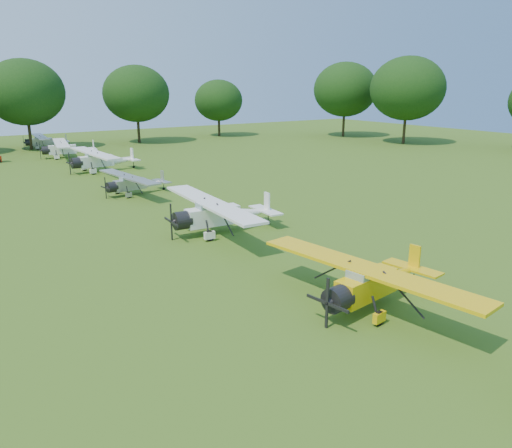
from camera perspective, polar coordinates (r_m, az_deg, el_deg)
The scene contains 8 objects.
ground at distance 29.21m, azimuth -0.35°, elevation -3.20°, with size 160.00×160.00×0.00m, color #335615.
tree_belt at distance 29.86m, azimuth 5.35°, elevation 12.91°, with size 137.36×130.27×14.52m.
aircraft_2 at distance 22.54m, azimuth 13.31°, elevation -6.16°, with size 6.92×10.96×2.15m.
aircraft_3 at distance 32.71m, azimuth -4.10°, elevation 1.37°, with size 7.47×11.90×2.34m.
aircraft_4 at distance 45.28m, azimuth -13.74°, elevation 4.66°, with size 5.92×9.40×1.85m.
aircraft_5 at distance 58.09m, azimuth -17.28°, elevation 7.11°, with size 7.56×12.04×2.37m.
aircraft_6 at distance 70.31m, azimuth -20.84°, elevation 8.14°, with size 7.12×11.28×2.22m.
aircraft_7 at distance 81.90m, azimuth -23.00°, elevation 8.79°, with size 6.38×10.17×2.00m.
Camera 1 is at (-15.03, -23.14, 9.56)m, focal length 35.00 mm.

